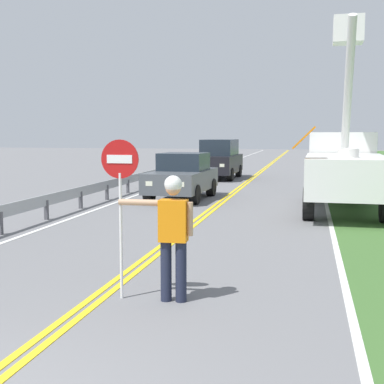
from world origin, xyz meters
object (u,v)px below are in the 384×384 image
(oncoming_suv_second, at_px, (220,159))
(flagger_worker, at_px, (173,230))
(utility_bucket_truck, at_px, (344,164))
(oncoming_sedan_nearest, at_px, (182,177))
(stop_sign_paddle, at_px, (120,183))

(oncoming_suv_second, bearing_deg, flagger_worker, -82.28)
(utility_bucket_truck, xyz_separation_m, oncoming_sedan_nearest, (-5.65, 1.38, -0.60))
(flagger_worker, height_order, oncoming_sedan_nearest, flagger_worker)
(oncoming_sedan_nearest, height_order, oncoming_suv_second, oncoming_suv_second)
(flagger_worker, distance_m, stop_sign_paddle, 1.02)
(flagger_worker, distance_m, oncoming_sedan_nearest, 12.03)
(stop_sign_paddle, bearing_deg, oncoming_suv_second, 95.63)
(flagger_worker, xyz_separation_m, oncoming_sedan_nearest, (-2.69, 11.72, -0.21))
(utility_bucket_truck, relative_size, oncoming_sedan_nearest, 1.64)
(oncoming_sedan_nearest, bearing_deg, utility_bucket_truck, -13.70)
(flagger_worker, height_order, stop_sign_paddle, stop_sign_paddle)
(utility_bucket_truck, distance_m, oncoming_suv_second, 12.00)
(oncoming_suv_second, bearing_deg, utility_bucket_truck, -61.15)
(flagger_worker, bearing_deg, stop_sign_paddle, -177.54)
(oncoming_sedan_nearest, xyz_separation_m, oncoming_suv_second, (-0.14, 9.13, 0.23))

